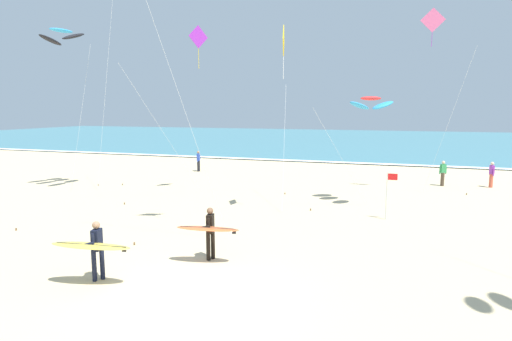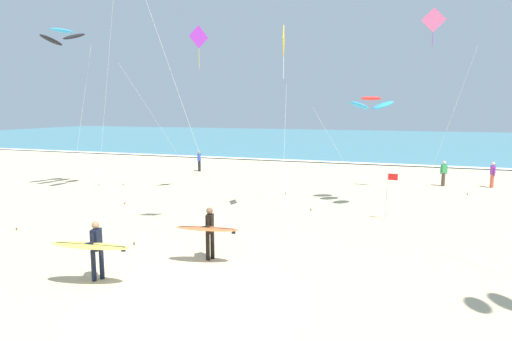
{
  "view_description": "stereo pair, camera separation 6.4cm",
  "coord_description": "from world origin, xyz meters",
  "px_view_note": "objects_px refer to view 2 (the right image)",
  "views": [
    {
      "loc": [
        5.02,
        -9.4,
        4.79
      ],
      "look_at": [
        -0.65,
        7.22,
        2.24
      ],
      "focal_mm": 29.78,
      "sensor_mm": 36.0,
      "label": 1
    },
    {
      "loc": [
        5.08,
        -9.38,
        4.79
      ],
      "look_at": [
        -0.65,
        7.22,
        2.24
      ],
      "focal_mm": 29.78,
      "sensor_mm": 36.0,
      "label": 2
    }
  ],
  "objects_px": {
    "bystander_blue_top": "(199,161)",
    "bystander_purple_top": "(492,175)",
    "kite_arc_scarlet_extra": "(371,103)",
    "lifeguard_flag": "(388,191)",
    "kite_diamond_rose_high": "(435,26)",
    "kite_diamond_golden_distant": "(284,47)",
    "kite_diamond_violet_low": "(197,43)",
    "kite_arc_cobalt_near": "(62,36)",
    "bystander_green_top": "(444,173)",
    "surfer_lead": "(94,246)",
    "surfer_trailing": "(209,229)"
  },
  "relations": [
    {
      "from": "bystander_blue_top",
      "to": "bystander_purple_top",
      "type": "xyz_separation_m",
      "value": [
        20.11,
        -0.33,
        0.0
      ]
    },
    {
      "from": "kite_arc_scarlet_extra",
      "to": "bystander_purple_top",
      "type": "xyz_separation_m",
      "value": [
        6.86,
        7.38,
        -4.26
      ]
    },
    {
      "from": "lifeguard_flag",
      "to": "bystander_blue_top",
      "type": "bearing_deg",
      "value": 143.98
    },
    {
      "from": "kite_diamond_rose_high",
      "to": "kite_diamond_golden_distant",
      "type": "height_order",
      "value": "kite_diamond_rose_high"
    },
    {
      "from": "kite_diamond_golden_distant",
      "to": "bystander_purple_top",
      "type": "distance_m",
      "value": 16.17
    },
    {
      "from": "kite_diamond_golden_distant",
      "to": "bystander_blue_top",
      "type": "bearing_deg",
      "value": 132.11
    },
    {
      "from": "bystander_purple_top",
      "to": "lifeguard_flag",
      "type": "relative_size",
      "value": 0.76
    },
    {
      "from": "kite_diamond_violet_low",
      "to": "kite_diamond_golden_distant",
      "type": "distance_m",
      "value": 6.51
    },
    {
      "from": "kite_arc_scarlet_extra",
      "to": "kite_arc_cobalt_near",
      "type": "bearing_deg",
      "value": -173.93
    },
    {
      "from": "kite_diamond_rose_high",
      "to": "bystander_green_top",
      "type": "distance_m",
      "value": 8.99
    },
    {
      "from": "kite_arc_cobalt_near",
      "to": "bystander_purple_top",
      "type": "bearing_deg",
      "value": 21.11
    },
    {
      "from": "surfer_lead",
      "to": "surfer_trailing",
      "type": "bearing_deg",
      "value": 48.27
    },
    {
      "from": "kite_diamond_golden_distant",
      "to": "lifeguard_flag",
      "type": "bearing_deg",
      "value": 3.01
    },
    {
      "from": "kite_arc_cobalt_near",
      "to": "bystander_blue_top",
      "type": "bearing_deg",
      "value": 69.04
    },
    {
      "from": "bystander_blue_top",
      "to": "bystander_purple_top",
      "type": "distance_m",
      "value": 20.12
    },
    {
      "from": "kite_arc_cobalt_near",
      "to": "kite_diamond_violet_low",
      "type": "relative_size",
      "value": 0.99
    },
    {
      "from": "surfer_trailing",
      "to": "kite_arc_scarlet_extra",
      "type": "relative_size",
      "value": 0.38
    },
    {
      "from": "kite_diamond_violet_low",
      "to": "lifeguard_flag",
      "type": "relative_size",
      "value": 4.45
    },
    {
      "from": "kite_diamond_violet_low",
      "to": "bystander_blue_top",
      "type": "height_order",
      "value": "kite_diamond_violet_low"
    },
    {
      "from": "kite_arc_cobalt_near",
      "to": "kite_diamond_golden_distant",
      "type": "height_order",
      "value": "kite_arc_cobalt_near"
    },
    {
      "from": "surfer_lead",
      "to": "bystander_green_top",
      "type": "xyz_separation_m",
      "value": [
        10.47,
        19.43,
        -0.23
      ]
    },
    {
      "from": "kite_arc_scarlet_extra",
      "to": "bystander_blue_top",
      "type": "relative_size",
      "value": 3.4
    },
    {
      "from": "surfer_trailing",
      "to": "bystander_purple_top",
      "type": "xyz_separation_m",
      "value": [
        10.97,
        17.26,
        -0.23
      ]
    },
    {
      "from": "bystander_green_top",
      "to": "surfer_trailing",
      "type": "bearing_deg",
      "value": -115.88
    },
    {
      "from": "surfer_trailing",
      "to": "kite_diamond_violet_low",
      "type": "height_order",
      "value": "kite_diamond_violet_low"
    },
    {
      "from": "kite_arc_scarlet_extra",
      "to": "kite_diamond_violet_low",
      "type": "bearing_deg",
      "value": -179.88
    },
    {
      "from": "lifeguard_flag",
      "to": "kite_arc_cobalt_near",
      "type": "bearing_deg",
      "value": 177.14
    },
    {
      "from": "kite_diamond_golden_distant",
      "to": "lifeguard_flag",
      "type": "relative_size",
      "value": 4.02
    },
    {
      "from": "surfer_trailing",
      "to": "lifeguard_flag",
      "type": "xyz_separation_m",
      "value": [
        5.17,
        7.18,
        0.23
      ]
    },
    {
      "from": "surfer_trailing",
      "to": "bystander_purple_top",
      "type": "height_order",
      "value": "surfer_trailing"
    },
    {
      "from": "surfer_lead",
      "to": "kite_diamond_violet_low",
      "type": "xyz_separation_m",
      "value": [
        -2.99,
        12.42,
        7.34
      ]
    },
    {
      "from": "kite_diamond_rose_high",
      "to": "kite_arc_cobalt_near",
      "type": "bearing_deg",
      "value": -163.2
    },
    {
      "from": "kite_arc_cobalt_near",
      "to": "bystander_blue_top",
      "type": "height_order",
      "value": "kite_arc_cobalt_near"
    },
    {
      "from": "kite_arc_cobalt_near",
      "to": "bystander_purple_top",
      "type": "distance_m",
      "value": 26.71
    },
    {
      "from": "kite_arc_cobalt_near",
      "to": "kite_diamond_violet_low",
      "type": "distance_m",
      "value": 7.74
    },
    {
      "from": "kite_diamond_golden_distant",
      "to": "bystander_blue_top",
      "type": "distance_m",
      "value": 15.85
    },
    {
      "from": "bystander_blue_top",
      "to": "surfer_lead",
      "type": "bearing_deg",
      "value": -71.2
    },
    {
      "from": "kite_diamond_rose_high",
      "to": "surfer_lead",
      "type": "bearing_deg",
      "value": -119.22
    },
    {
      "from": "kite_arc_scarlet_extra",
      "to": "bystander_purple_top",
      "type": "relative_size",
      "value": 3.4
    },
    {
      "from": "kite_arc_cobalt_near",
      "to": "bystander_blue_top",
      "type": "distance_m",
      "value": 12.98
    },
    {
      "from": "kite_diamond_violet_low",
      "to": "kite_arc_scarlet_extra",
      "type": "bearing_deg",
      "value": 0.12
    },
    {
      "from": "surfer_trailing",
      "to": "kite_diamond_violet_low",
      "type": "bearing_deg",
      "value": 118.12
    },
    {
      "from": "bystander_green_top",
      "to": "kite_arc_scarlet_extra",
      "type": "bearing_deg",
      "value": -120.26
    },
    {
      "from": "surfer_trailing",
      "to": "kite_diamond_violet_low",
      "type": "xyz_separation_m",
      "value": [
        -5.27,
        9.86,
        7.35
      ]
    },
    {
      "from": "kite_diamond_golden_distant",
      "to": "bystander_purple_top",
      "type": "xyz_separation_m",
      "value": [
        10.49,
        10.32,
        -6.71
      ]
    },
    {
      "from": "bystander_purple_top",
      "to": "lifeguard_flag",
      "type": "xyz_separation_m",
      "value": [
        -5.8,
        -10.07,
        0.45
      ]
    },
    {
      "from": "kite_diamond_golden_distant",
      "to": "surfer_trailing",
      "type": "bearing_deg",
      "value": -94.01
    },
    {
      "from": "surfer_trailing",
      "to": "bystander_blue_top",
      "type": "bearing_deg",
      "value": 117.47
    },
    {
      "from": "kite_arc_cobalt_near",
      "to": "kite_diamond_rose_high",
      "type": "relative_size",
      "value": 0.91
    },
    {
      "from": "kite_diamond_rose_high",
      "to": "bystander_blue_top",
      "type": "height_order",
      "value": "kite_diamond_rose_high"
    }
  ]
}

